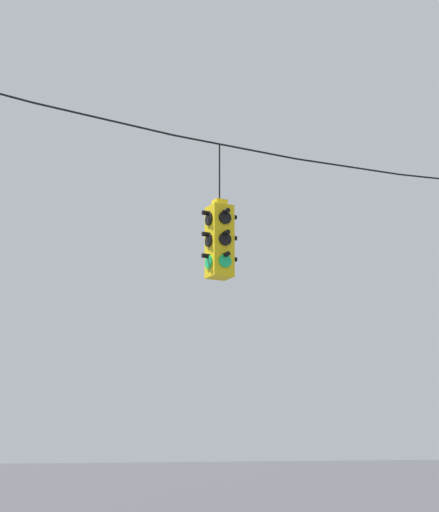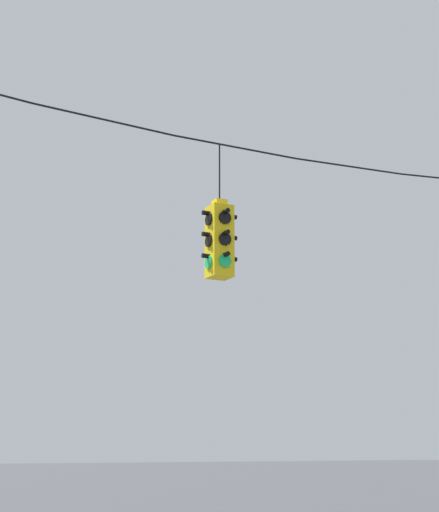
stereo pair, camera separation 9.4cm
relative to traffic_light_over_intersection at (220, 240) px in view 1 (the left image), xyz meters
The scene contains 2 objects.
span_wire 1.76m from the traffic_light_over_intersection, ahead, with size 15.29×0.03×0.53m.
traffic_light_over_intersection is the anchor object (origin of this frame).
Camera 1 is at (-5.56, -10.21, 2.11)m, focal length 55.00 mm.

